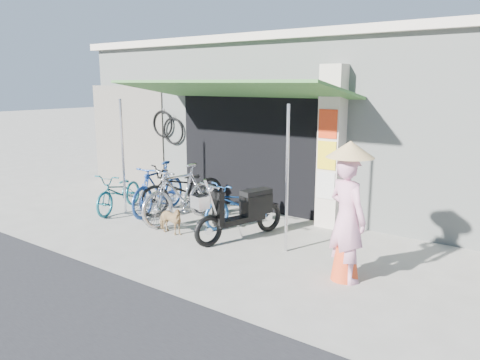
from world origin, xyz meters
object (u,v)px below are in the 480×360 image
Objects in this scene: moped at (242,212)px; bike_black at (183,188)px; bike_blue at (159,188)px; bike_teal at (120,192)px; bike_navy at (240,203)px; street_dog at (170,220)px; nun at (347,214)px; bike_silver at (181,194)px.

bike_black is at bearing 178.52° from moped.
bike_blue is at bearing -119.30° from bike_black.
bike_teal is 0.87× the size of moped.
bike_blue is (0.78, 0.38, 0.11)m from bike_teal.
bike_black is (1.14, 0.72, 0.10)m from bike_teal.
bike_navy is 0.80m from moped.
nun reaches higher than street_dog.
bike_blue is 0.97× the size of moped.
bike_navy reaches higher than street_dog.
bike_blue is 0.90× the size of bike_black.
moped reaches higher than bike_black.
bike_blue reaches higher than street_dog.
nun reaches higher than moped.
bike_silver reaches higher than bike_black.
bike_silver is 0.81m from street_dog.
bike_blue is 2.88× the size of street_dog.
bike_teal is 1.36m from bike_black.
bike_silver is 1.14× the size of bike_navy.
bike_blue reaches higher than bike_teal.
bike_silver is at bearing -32.47° from bike_black.
bike_teal is at bearing -167.55° from bike_silver.
bike_teal is at bearing -152.16° from bike_navy.
bike_teal is 0.91× the size of bike_blue.
bike_silver is at bearing -11.08° from bike_teal.
bike_teal reaches higher than street_dog.
bike_black reaches higher than street_dog.
bike_black is 1.04× the size of bike_silver.
bike_blue is 0.84m from bike_silver.
bike_blue is at bearing -170.84° from moped.
bike_silver is 3.07× the size of street_dog.
moped is at bearing -17.30° from bike_blue.
bike_black reaches higher than bike_teal.
bike_blue is 1.47m from street_dog.
nun reaches higher than bike_black.
bike_navy is (2.62, 0.72, 0.01)m from bike_teal.
nun reaches higher than bike_silver.
street_dog is (-0.68, -1.20, -0.17)m from bike_navy.
bike_black is 1.19× the size of bike_navy.
bike_silver reaches higher than moped.
bike_silver is (0.45, -0.53, 0.05)m from bike_black.
bike_navy is 0.85× the size of nun.
bike_black is at bearing 32.79° from bike_blue.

